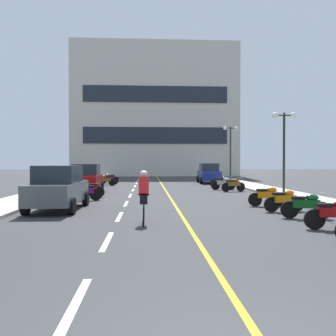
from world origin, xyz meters
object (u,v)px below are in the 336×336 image
(street_lamp_mid, at_px, (284,133))
(motorcycle_4, at_px, (285,200))
(parked_car_far, at_px, (209,173))
(motorcycle_9, at_px, (223,183))
(parked_car_mid, at_px, (86,178))
(motorcycle_5, at_px, (268,196))
(motorcycle_8, at_px, (234,184))
(street_lamp_far, at_px, (231,141))
(motorcycle_10, at_px, (221,181))
(motorcycle_3, at_px, (306,205))
(motorcycle_6, at_px, (84,192))
(cyclist_rider, at_px, (144,196))
(motorcycle_2, at_px, (334,214))
(motorcycle_7, at_px, (89,189))
(motorcycle_13, at_px, (109,178))
(parked_car_near, at_px, (58,188))
(motorcycle_12, at_px, (109,179))
(motorcycle_11, at_px, (105,180))

(street_lamp_mid, height_order, motorcycle_4, street_lamp_mid)
(parked_car_far, bearing_deg, motorcycle_9, -92.32)
(parked_car_mid, height_order, motorcycle_5, parked_car_mid)
(motorcycle_8, bearing_deg, street_lamp_mid, -44.87)
(parked_car_far, bearing_deg, street_lamp_far, 39.88)
(motorcycle_10, bearing_deg, motorcycle_4, -90.91)
(parked_car_far, bearing_deg, motorcycle_3, -90.42)
(motorcycle_6, bearing_deg, street_lamp_far, 55.76)
(cyclist_rider, bearing_deg, motorcycle_2, -13.91)
(motorcycle_7, height_order, motorcycle_9, same)
(street_lamp_mid, distance_m, motorcycle_8, 4.69)
(motorcycle_7, distance_m, motorcycle_10, 11.29)
(parked_car_mid, distance_m, motorcycle_3, 14.70)
(street_lamp_far, bearing_deg, street_lamp_mid, -90.14)
(motorcycle_5, distance_m, motorcycle_13, 19.74)
(street_lamp_mid, distance_m, parked_car_near, 13.47)
(street_lamp_far, distance_m, motorcycle_2, 25.18)
(motorcycle_12, bearing_deg, motorcycle_5, -61.50)
(motorcycle_2, distance_m, motorcycle_8, 13.27)
(parked_car_far, relative_size, motorcycle_3, 2.52)
(motorcycle_5, relative_size, motorcycle_6, 1.01)
(parked_car_mid, bearing_deg, motorcycle_7, -78.31)
(parked_car_near, xyz_separation_m, motorcycle_10, (9.24, 12.11, -0.44))
(motorcycle_11, bearing_deg, street_lamp_mid, -36.93)
(motorcycle_2, relative_size, motorcycle_11, 1.00)
(parked_car_mid, relative_size, motorcycle_10, 2.57)
(motorcycle_5, height_order, cyclist_rider, cyclist_rider)
(motorcycle_11, xyz_separation_m, motorcycle_13, (-0.07, 3.65, 0.00))
(motorcycle_4, height_order, cyclist_rider, cyclist_rider)
(motorcycle_3, relative_size, motorcycle_7, 0.99)
(motorcycle_4, bearing_deg, motorcycle_8, 88.40)
(motorcycle_5, xyz_separation_m, motorcycle_6, (-8.47, 2.69, 0.00))
(motorcycle_2, distance_m, motorcycle_13, 24.81)
(motorcycle_3, relative_size, motorcycle_13, 1.01)
(parked_car_mid, distance_m, motorcycle_12, 8.26)
(street_lamp_mid, bearing_deg, parked_car_near, -152.79)
(motorcycle_8, bearing_deg, motorcycle_9, 102.71)
(street_lamp_far, distance_m, motorcycle_10, 8.97)
(motorcycle_10, xyz_separation_m, cyclist_rider, (-5.72, -15.55, 0.41))
(motorcycle_12, distance_m, motorcycle_13, 1.64)
(motorcycle_3, relative_size, motorcycle_12, 1.00)
(parked_car_near, bearing_deg, motorcycle_9, 48.16)
(motorcycle_6, bearing_deg, motorcycle_10, 44.90)
(cyclist_rider, bearing_deg, street_lamp_mid, 49.07)
(motorcycle_7, relative_size, motorcycle_8, 1.02)
(motorcycle_10, bearing_deg, motorcycle_13, 145.59)
(parked_car_mid, distance_m, motorcycle_8, 9.59)
(street_lamp_mid, xyz_separation_m, parked_car_far, (-2.46, 11.85, -2.74))
(motorcycle_8, height_order, motorcycle_11, same)
(parked_car_mid, height_order, motorcycle_11, parked_car_mid)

